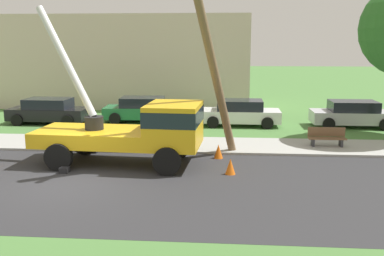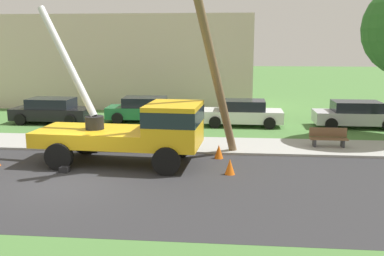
{
  "view_description": "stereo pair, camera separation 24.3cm",
  "coord_description": "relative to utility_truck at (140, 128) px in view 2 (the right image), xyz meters",
  "views": [
    {
      "loc": [
        5.12,
        -13.32,
        4.55
      ],
      "look_at": [
        3.9,
        2.44,
        1.42
      ],
      "focal_mm": 40.6,
      "sensor_mm": 36.0,
      "label": 1
    },
    {
      "loc": [
        5.36,
        -13.29,
        4.55
      ],
      "look_at": [
        3.9,
        2.44,
        1.42
      ],
      "focal_mm": 40.6,
      "sensor_mm": 36.0,
      "label": 2
    }
  ],
  "objects": [
    {
      "name": "ground_plane",
      "position": [
        -1.96,
        9.62,
        -1.41
      ],
      "size": [
        120.0,
        120.0,
        0.0
      ],
      "primitive_type": "plane",
      "color": "#477538"
    },
    {
      "name": "road_asphalt",
      "position": [
        -1.96,
        -2.38,
        -1.4
      ],
      "size": [
        80.0,
        8.04,
        0.01
      ],
      "primitive_type": "cube",
      "color": "#2B2B2D",
      "rests_on": "ground"
    },
    {
      "name": "sidewalk_strip",
      "position": [
        -1.96,
        3.09,
        -1.36
      ],
      "size": [
        80.0,
        2.91,
        0.1
      ],
      "primitive_type": "cube",
      "color": "#9E9E99",
      "rests_on": "ground"
    },
    {
      "name": "utility_truck",
      "position": [
        0.0,
        0.0,
        0.0
      ],
      "size": [
        6.75,
        3.21,
        5.98
      ],
      "color": "gold",
      "rests_on": "ground"
    },
    {
      "name": "leaning_utility_pole",
      "position": [
        2.54,
        0.65,
        2.89
      ],
      "size": [
        2.38,
        3.59,
        8.42
      ],
      "color": "brown",
      "rests_on": "ground"
    },
    {
      "name": "traffic_cone_ahead",
      "position": [
        3.37,
        -1.02,
        -1.13
      ],
      "size": [
        0.36,
        0.36,
        0.56
      ],
      "primitive_type": "cone",
      "color": "orange",
      "rests_on": "ground"
    },
    {
      "name": "traffic_cone_curbside",
      "position": [
        2.92,
        1.09,
        -1.13
      ],
      "size": [
        0.36,
        0.36,
        0.56
      ],
      "primitive_type": "cone",
      "color": "orange",
      "rests_on": "ground"
    },
    {
      "name": "parked_sedan_black",
      "position": [
        -6.85,
        7.97,
        -0.7
      ],
      "size": [
        4.44,
        2.08,
        1.42
      ],
      "color": "black",
      "rests_on": "ground"
    },
    {
      "name": "parked_sedan_green",
      "position": [
        -1.63,
        8.96,
        -0.7
      ],
      "size": [
        4.47,
        2.15,
        1.42
      ],
      "color": "#1E6638",
      "rests_on": "ground"
    },
    {
      "name": "parked_sedan_white",
      "position": [
        3.98,
        8.17,
        -0.7
      ],
      "size": [
        4.42,
        2.06,
        1.42
      ],
      "color": "silver",
      "rests_on": "ground"
    },
    {
      "name": "parked_sedan_silver",
      "position": [
        10.1,
        8.22,
        -0.7
      ],
      "size": [
        4.41,
        2.04,
        1.42
      ],
      "color": "#B7B7BF",
      "rests_on": "ground"
    },
    {
      "name": "park_bench",
      "position": [
        7.6,
        3.16,
        -0.95
      ],
      "size": [
        1.6,
        0.45,
        0.9
      ],
      "color": "brown",
      "rests_on": "ground"
    },
    {
      "name": "lowrise_building_backdrop",
      "position": [
        -4.25,
        16.0,
        1.79
      ],
      "size": [
        18.0,
        6.0,
        6.4
      ],
      "primitive_type": "cube",
      "color": "beige",
      "rests_on": "ground"
    }
  ]
}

